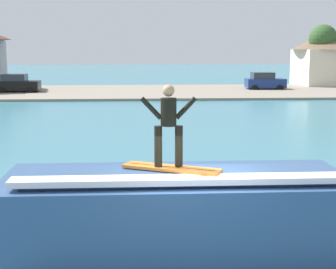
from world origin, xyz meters
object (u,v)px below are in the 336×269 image
(surfboard, at_px, (171,168))
(tree_short_bushy, at_px, (323,39))
(car_far_shore, at_px, (265,81))
(surfer, at_px, (169,121))
(car_near_shore, at_px, (17,84))
(wave_crest, at_px, (176,211))
(house_gabled_white, at_px, (331,56))

(surfboard, distance_m, tree_short_bushy, 50.87)
(surfboard, bearing_deg, car_far_shore, 73.91)
(surfboard, distance_m, surfer, 0.96)
(car_near_shore, relative_size, car_far_shore, 1.03)
(wave_crest, relative_size, house_gabled_white, 0.81)
(wave_crest, distance_m, surfer, 1.97)
(surfer, height_order, car_far_shore, surfer)
(wave_crest, distance_m, surfboard, 1.03)
(surfer, bearing_deg, house_gabled_white, 66.32)
(surfboard, xyz_separation_m, surfer, (-0.06, 0.04, 0.96))
(surfer, height_order, house_gabled_white, house_gabled_white)
(surfer, distance_m, car_near_shore, 41.76)
(wave_crest, height_order, house_gabled_white, house_gabled_white)
(car_near_shore, bearing_deg, surfer, -73.87)
(wave_crest, distance_m, house_gabled_white, 52.24)
(car_near_shore, height_order, house_gabled_white, house_gabled_white)
(surfboard, relative_size, house_gabled_white, 0.23)
(wave_crest, bearing_deg, surfer, -126.33)
(car_far_shore, xyz_separation_m, tree_short_bushy, (7.38, 4.65, 4.19))
(surfboard, relative_size, surfer, 1.22)
(surfboard, distance_m, car_near_shore, 41.77)
(car_far_shore, bearing_deg, surfboard, -106.09)
(wave_crest, relative_size, surfer, 4.32)
(car_near_shore, xyz_separation_m, tree_short_bushy, (31.20, 6.74, 4.19))
(house_gabled_white, bearing_deg, car_near_shore, -166.26)
(surfer, bearing_deg, tree_short_bushy, 67.27)
(wave_crest, relative_size, car_near_shore, 1.82)
(house_gabled_white, bearing_deg, surfer, -113.68)
(surfer, distance_m, car_far_shore, 43.94)
(surfboard, height_order, tree_short_bushy, tree_short_bushy)
(surfer, distance_m, tree_short_bushy, 50.81)
(tree_short_bushy, bearing_deg, surfer, -112.73)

